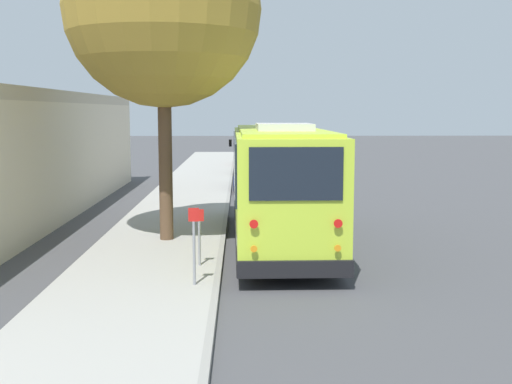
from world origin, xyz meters
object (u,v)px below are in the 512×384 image
(shuttle_bus, at_px, (279,179))
(parked_sedan_maroon, at_px, (251,158))
(parked_sedan_navy, at_px, (255,176))
(parked_sedan_black, at_px, (252,165))
(parked_sedan_white, at_px, (250,151))
(sign_post_far, at_px, (199,236))
(sign_post_near, at_px, (194,245))

(shuttle_bus, bearing_deg, parked_sedan_maroon, 0.07)
(shuttle_bus, relative_size, parked_sedan_navy, 2.07)
(parked_sedan_black, relative_size, parked_sedan_maroon, 0.94)
(parked_sedan_white, height_order, sign_post_far, sign_post_far)
(parked_sedan_navy, bearing_deg, parked_sedan_maroon, 4.30)
(shuttle_bus, xyz_separation_m, parked_sedan_white, (32.29, 0.31, -1.25))
(parked_sedan_navy, bearing_deg, shuttle_bus, -174.10)
(sign_post_far, bearing_deg, parked_sedan_navy, -5.91)
(parked_sedan_maroon, xyz_separation_m, sign_post_far, (-28.59, 1.64, 0.25))
(parked_sedan_white, distance_m, sign_post_far, 35.37)
(parked_sedan_navy, bearing_deg, parked_sedan_white, 4.06)
(parked_sedan_white, relative_size, sign_post_far, 3.18)
(parked_sedan_black, height_order, sign_post_near, sign_post_near)
(parked_sedan_navy, relative_size, parked_sedan_maroon, 1.03)
(parked_sedan_black, height_order, parked_sedan_white, parked_sedan_black)
(sign_post_far, bearing_deg, parked_sedan_black, -4.18)
(sign_post_near, xyz_separation_m, sign_post_far, (1.69, 0.00, -0.15))
(shuttle_bus, bearing_deg, parked_sedan_black, 0.28)
(shuttle_bus, distance_m, parked_sedan_black, 19.71)
(parked_sedan_maroon, bearing_deg, sign_post_far, 178.04)
(shuttle_bus, relative_size, parked_sedan_black, 2.26)
(sign_post_far, bearing_deg, shuttle_bus, -33.71)
(parked_sedan_navy, xyz_separation_m, parked_sedan_black, (6.72, -0.01, -0.01))
(parked_sedan_black, distance_m, sign_post_near, 24.47)
(sign_post_near, bearing_deg, parked_sedan_black, -3.89)
(parked_sedan_black, height_order, parked_sedan_maroon, parked_sedan_black)
(parked_sedan_navy, bearing_deg, parked_sedan_black, 4.21)
(parked_sedan_navy, distance_m, parked_sedan_white, 19.35)
(parked_sedan_navy, distance_m, sign_post_far, 16.07)
(parked_sedan_maroon, bearing_deg, sign_post_near, 178.22)
(shuttle_bus, bearing_deg, sign_post_far, 145.50)
(sign_post_far, bearing_deg, parked_sedan_white, -2.79)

